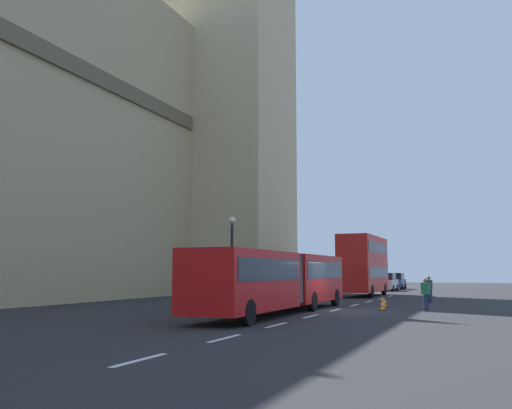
{
  "coord_description": "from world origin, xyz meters",
  "views": [
    {
      "loc": [
        -29.22,
        -7.49,
        2.03
      ],
      "look_at": [
        1.62,
        4.97,
        5.95
      ],
      "focal_mm": 39.9,
      "sensor_mm": 36.0,
      "label": 1
    }
  ],
  "objects_px": {
    "sedan_lead": "(387,282)",
    "traffic_cone_west": "(382,305)",
    "articulated_bus": "(279,277)",
    "pedestrian_by_kerb": "(429,288)",
    "traffic_cone_east": "(382,301)",
    "pedestrian_near_cones": "(426,293)",
    "double_decker_bus": "(364,263)",
    "street_lamp": "(232,254)",
    "sedan_trailing": "(396,281)",
    "traffic_cone_middle": "(385,302)"
  },
  "relations": [
    {
      "from": "sedan_lead",
      "to": "traffic_cone_west",
      "type": "bearing_deg",
      "value": -171.33
    },
    {
      "from": "articulated_bus",
      "to": "street_lamp",
      "type": "xyz_separation_m",
      "value": [
        4.38,
        4.51,
        1.31
      ]
    },
    {
      "from": "articulated_bus",
      "to": "sedan_trailing",
      "type": "distance_m",
      "value": 40.07
    },
    {
      "from": "traffic_cone_middle",
      "to": "street_lamp",
      "type": "relative_size",
      "value": 0.11
    },
    {
      "from": "sedan_trailing",
      "to": "double_decker_bus",
      "type": "bearing_deg",
      "value": -179.39
    },
    {
      "from": "double_decker_bus",
      "to": "sedan_lead",
      "type": "height_order",
      "value": "double_decker_bus"
    },
    {
      "from": "traffic_cone_middle",
      "to": "street_lamp",
      "type": "xyz_separation_m",
      "value": [
        -2.01,
        8.55,
        2.77
      ]
    },
    {
      "from": "pedestrian_near_cones",
      "to": "pedestrian_by_kerb",
      "type": "distance_m",
      "value": 8.93
    },
    {
      "from": "pedestrian_near_cones",
      "to": "traffic_cone_west",
      "type": "bearing_deg",
      "value": 91.35
    },
    {
      "from": "traffic_cone_west",
      "to": "street_lamp",
      "type": "relative_size",
      "value": 0.11
    },
    {
      "from": "articulated_bus",
      "to": "traffic_cone_middle",
      "type": "bearing_deg",
      "value": -32.34
    },
    {
      "from": "sedan_lead",
      "to": "articulated_bus",
      "type": "bearing_deg",
      "value": -179.56
    },
    {
      "from": "sedan_trailing",
      "to": "traffic_cone_west",
      "type": "height_order",
      "value": "sedan_trailing"
    },
    {
      "from": "double_decker_bus",
      "to": "sedan_lead",
      "type": "bearing_deg",
      "value": 1.12
    },
    {
      "from": "traffic_cone_west",
      "to": "pedestrian_near_cones",
      "type": "relative_size",
      "value": 0.34
    },
    {
      "from": "articulated_bus",
      "to": "street_lamp",
      "type": "distance_m",
      "value": 6.42
    },
    {
      "from": "double_decker_bus",
      "to": "traffic_cone_middle",
      "type": "bearing_deg",
      "value": -164.46
    },
    {
      "from": "articulated_bus",
      "to": "sedan_lead",
      "type": "height_order",
      "value": "articulated_bus"
    },
    {
      "from": "traffic_cone_middle",
      "to": "street_lamp",
      "type": "bearing_deg",
      "value": 103.25
    },
    {
      "from": "sedan_lead",
      "to": "traffic_cone_east",
      "type": "bearing_deg",
      "value": -171.46
    },
    {
      "from": "sedan_trailing",
      "to": "street_lamp",
      "type": "height_order",
      "value": "street_lamp"
    },
    {
      "from": "sedan_trailing",
      "to": "articulated_bus",
      "type": "bearing_deg",
      "value": -179.7
    },
    {
      "from": "sedan_trailing",
      "to": "street_lamp",
      "type": "bearing_deg",
      "value": 173.13
    },
    {
      "from": "traffic_cone_west",
      "to": "street_lamp",
      "type": "xyz_separation_m",
      "value": [
        0.43,
        8.84,
        2.77
      ]
    },
    {
      "from": "sedan_trailing",
      "to": "pedestrian_near_cones",
      "type": "relative_size",
      "value": 2.6
    },
    {
      "from": "pedestrian_by_kerb",
      "to": "pedestrian_near_cones",
      "type": "bearing_deg",
      "value": -176.03
    },
    {
      "from": "sedan_lead",
      "to": "traffic_cone_west",
      "type": "height_order",
      "value": "sedan_lead"
    },
    {
      "from": "traffic_cone_east",
      "to": "articulated_bus",
      "type": "bearing_deg",
      "value": 156.99
    },
    {
      "from": "articulated_bus",
      "to": "pedestrian_near_cones",
      "type": "distance_m",
      "value": 7.71
    },
    {
      "from": "articulated_bus",
      "to": "street_lamp",
      "type": "height_order",
      "value": "street_lamp"
    },
    {
      "from": "double_decker_bus",
      "to": "traffic_cone_middle",
      "type": "distance_m",
      "value": 15.31
    },
    {
      "from": "traffic_cone_west",
      "to": "street_lamp",
      "type": "height_order",
      "value": "street_lamp"
    },
    {
      "from": "traffic_cone_east",
      "to": "pedestrian_near_cones",
      "type": "bearing_deg",
      "value": -146.51
    },
    {
      "from": "sedan_trailing",
      "to": "traffic_cone_middle",
      "type": "relative_size",
      "value": 7.59
    },
    {
      "from": "double_decker_bus",
      "to": "pedestrian_by_kerb",
      "type": "relative_size",
      "value": 5.56
    },
    {
      "from": "pedestrian_near_cones",
      "to": "traffic_cone_middle",
      "type": "bearing_deg",
      "value": 46.1
    },
    {
      "from": "articulated_bus",
      "to": "traffic_cone_middle",
      "type": "height_order",
      "value": "articulated_bus"
    },
    {
      "from": "sedan_lead",
      "to": "pedestrian_near_cones",
      "type": "distance_m",
      "value": 30.85
    },
    {
      "from": "articulated_bus",
      "to": "pedestrian_by_kerb",
      "type": "xyz_separation_m",
      "value": [
        12.91,
        -5.92,
        -0.83
      ]
    },
    {
      "from": "sedan_trailing",
      "to": "traffic_cone_west",
      "type": "xyz_separation_m",
      "value": [
        -36.11,
        -4.54,
        -0.63
      ]
    },
    {
      "from": "articulated_bus",
      "to": "traffic_cone_east",
      "type": "bearing_deg",
      "value": -23.01
    },
    {
      "from": "pedestrian_near_cones",
      "to": "sedan_trailing",
      "type": "bearing_deg",
      "value": 10.59
    },
    {
      "from": "sedan_trailing",
      "to": "traffic_cone_middle",
      "type": "distance_m",
      "value": 33.94
    },
    {
      "from": "sedan_trailing",
      "to": "pedestrian_near_cones",
      "type": "height_order",
      "value": "sedan_trailing"
    },
    {
      "from": "articulated_bus",
      "to": "traffic_cone_west",
      "type": "xyz_separation_m",
      "value": [
        3.95,
        -4.33,
        -1.46
      ]
    },
    {
      "from": "pedestrian_by_kerb",
      "to": "articulated_bus",
      "type": "bearing_deg",
      "value": 155.38
    },
    {
      "from": "double_decker_bus",
      "to": "sedan_lead",
      "type": "distance_m",
      "value": 13.26
    },
    {
      "from": "traffic_cone_west",
      "to": "pedestrian_by_kerb",
      "type": "xyz_separation_m",
      "value": [
        8.96,
        -1.58,
        0.63
      ]
    },
    {
      "from": "double_decker_bus",
      "to": "sedan_lead",
      "type": "xyz_separation_m",
      "value": [
        13.14,
        0.26,
        -1.79
      ]
    },
    {
      "from": "sedan_trailing",
      "to": "traffic_cone_middle",
      "type": "bearing_deg",
      "value": -172.8
    }
  ]
}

